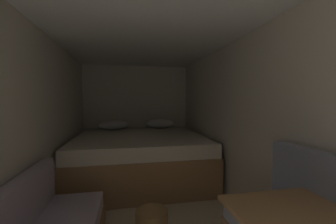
{
  "coord_description": "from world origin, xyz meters",
  "views": [
    {
      "loc": [
        -0.23,
        -0.31,
        1.32
      ],
      "look_at": [
        0.36,
        2.64,
        1.17
      ],
      "focal_mm": 22.74,
      "sensor_mm": 36.0,
      "label": 1
    }
  ],
  "objects": [
    {
      "name": "wall_left",
      "position": [
        -1.14,
        1.9,
        1.04
      ],
      "size": [
        0.05,
        4.96,
        2.09
      ],
      "primitive_type": "cube",
      "color": "beige",
      "rests_on": "ground"
    },
    {
      "name": "wall_right",
      "position": [
        1.14,
        1.9,
        1.04
      ],
      "size": [
        0.05,
        4.96,
        2.09
      ],
      "primitive_type": "cube",
      "color": "beige",
      "rests_on": "ground"
    },
    {
      "name": "wicker_basket",
      "position": [
        0.02,
        1.77,
        0.11
      ],
      "size": [
        0.33,
        0.33,
        0.23
      ],
      "color": "olive",
      "rests_on": "ground"
    },
    {
      "name": "bed",
      "position": [
        0.0,
        3.34,
        0.38
      ],
      "size": [
        2.1,
        2.03,
        0.94
      ],
      "color": "#9E7247",
      "rests_on": "ground"
    },
    {
      "name": "ceiling_slab",
      "position": [
        0.0,
        1.9,
        2.11
      ],
      "size": [
        2.32,
        4.96,
        0.05
      ],
      "primitive_type": "cube",
      "color": "white",
      "rests_on": "wall_left"
    },
    {
      "name": "wall_back",
      "position": [
        0.0,
        4.4,
        1.04
      ],
      "size": [
        2.32,
        0.05,
        2.09
      ],
      "primitive_type": "cube",
      "color": "beige",
      "rests_on": "ground"
    }
  ]
}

